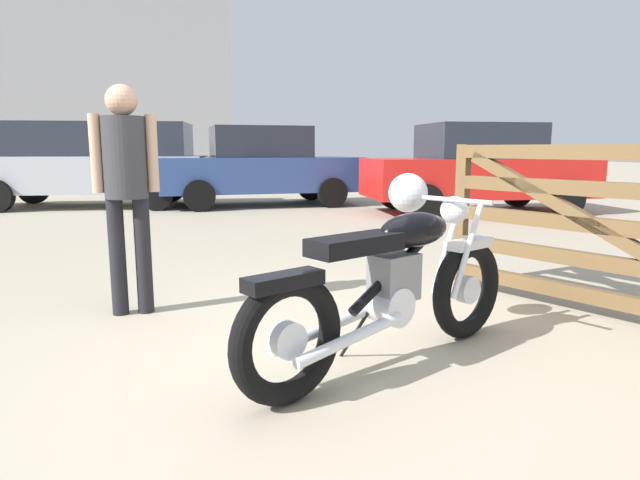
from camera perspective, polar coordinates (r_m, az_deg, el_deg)
The scene contains 7 objects.
ground_plane at distance 3.26m, azimuth 1.06°, elevation -12.29°, with size 80.00×80.00×0.00m, color tan.
vintage_motorcycle at distance 3.08m, azimuth 7.89°, elevation -4.05°, with size 1.97×1.03×1.07m.
bystander at distance 4.14m, azimuth -19.79°, elevation 6.35°, with size 0.46×0.30×1.66m.
pale_sedan_back at distance 10.78m, azimuth 16.24°, elevation 7.23°, with size 4.40×2.36×1.67m.
dark_sedan_left at distance 12.32m, azimuth -22.65°, elevation 7.62°, with size 4.95×2.65×1.74m.
blue_hatchback_right at distance 11.75m, azimuth -6.32°, elevation 7.72°, with size 4.26×2.04×1.67m.
industrial_building at distance 36.67m, azimuth -24.37°, elevation 15.87°, with size 17.34×12.35×24.97m.
Camera 1 is at (-0.98, -2.86, 1.22)m, focal length 30.36 mm.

